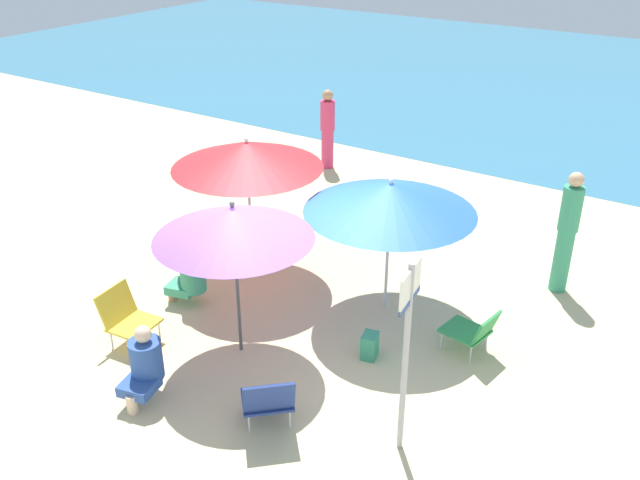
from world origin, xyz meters
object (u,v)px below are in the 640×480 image
at_px(umbrella_red, 247,155).
at_px(umbrella_purple, 233,223).
at_px(umbrella_blue, 390,197).
at_px(person_b, 328,128).
at_px(beach_chair_b, 473,330).
at_px(person_c, 190,275).
at_px(person_d, 144,364).
at_px(beach_chair_c, 268,399).
at_px(person_a, 567,232).
at_px(beach_bag, 370,346).
at_px(beach_chair_a, 126,316).
at_px(warning_sign, 407,332).

bearing_deg(umbrella_red, umbrella_purple, -56.18).
bearing_deg(umbrella_blue, person_b, 130.82).
bearing_deg(umbrella_red, beach_chair_b, -3.40).
bearing_deg(person_c, person_d, 103.32).
distance_m(person_c, person_d, 1.89).
height_order(beach_chair_c, person_d, person_d).
height_order(umbrella_red, person_c, umbrella_red).
height_order(beach_chair_b, person_a, person_a).
bearing_deg(umbrella_blue, umbrella_purple, -119.26).
relative_size(umbrella_purple, beach_bag, 6.20).
bearing_deg(beach_chair_c, umbrella_red, -2.16).
distance_m(beach_chair_a, beach_chair_b, 4.14).
distance_m(person_c, warning_sign, 3.76).
distance_m(umbrella_blue, beach_chair_b, 1.87).
height_order(umbrella_red, warning_sign, warning_sign).
distance_m(beach_chair_c, person_d, 1.44).
relative_size(person_b, beach_bag, 4.95).
distance_m(umbrella_blue, person_b, 5.26).
distance_m(umbrella_purple, beach_bag, 2.18).
distance_m(beach_chair_b, person_d, 3.76).
bearing_deg(person_a, beach_chair_c, 67.60).
relative_size(person_a, person_b, 1.11).
bearing_deg(beach_bag, beach_chair_a, -153.28).
xyz_separation_m(beach_chair_c, person_d, (-1.40, -0.33, 0.08)).
xyz_separation_m(person_d, warning_sign, (2.66, 0.81, 0.94)).
distance_m(beach_chair_a, beach_bag, 2.95).
xyz_separation_m(beach_chair_b, person_a, (0.45, 2.04, 0.56)).
bearing_deg(beach_bag, beach_chair_b, 36.53).
bearing_deg(beach_chair_a, beach_chair_c, -12.16).
height_order(beach_chair_b, beach_chair_c, beach_chair_c).
relative_size(umbrella_purple, beach_chair_a, 2.79).
relative_size(warning_sign, beach_bag, 6.61).
distance_m(umbrella_blue, beach_bag, 1.82).
relative_size(umbrella_red, warning_sign, 1.00).
relative_size(person_c, beach_bag, 2.89).
xyz_separation_m(beach_chair_a, person_d, (0.94, -0.61, 0.06)).
bearing_deg(person_c, warning_sign, 151.82).
height_order(umbrella_purple, umbrella_blue, umbrella_purple).
xyz_separation_m(person_a, person_c, (-3.99, -3.02, -0.45)).
xyz_separation_m(person_b, person_c, (1.20, -5.27, -0.36)).
xyz_separation_m(umbrella_red, beach_chair_a, (-0.16, -2.25, -1.39)).
xyz_separation_m(person_c, person_d, (0.88, -1.67, -0.01)).
height_order(umbrella_red, beach_chair_b, umbrella_red).
xyz_separation_m(beach_chair_c, beach_bag, (0.29, 1.60, -0.19)).
distance_m(beach_chair_c, person_c, 2.65).
bearing_deg(person_a, beach_chair_b, 76.67).
height_order(umbrella_purple, beach_bag, umbrella_purple).
height_order(umbrella_blue, umbrella_red, umbrella_red).
bearing_deg(person_d, beach_bag, 125.96).
height_order(person_d, beach_bag, person_d).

